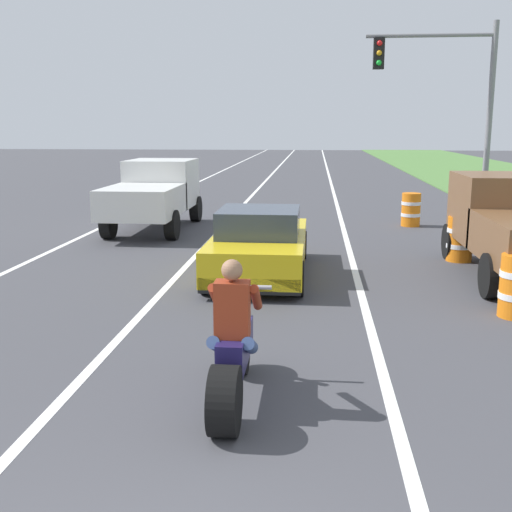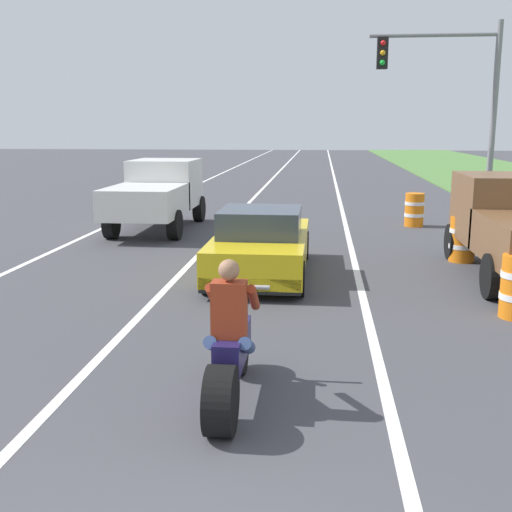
{
  "view_description": "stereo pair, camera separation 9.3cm",
  "coord_description": "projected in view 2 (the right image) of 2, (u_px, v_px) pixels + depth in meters",
  "views": [
    {
      "loc": [
        0.93,
        -2.74,
        2.94
      ],
      "look_at": [
        0.05,
        6.58,
        1.0
      ],
      "focal_mm": 43.66,
      "sensor_mm": 36.0,
      "label": 1
    },
    {
      "loc": [
        1.02,
        -2.73,
        2.94
      ],
      "look_at": [
        0.05,
        6.58,
        1.0
      ],
      "focal_mm": 43.66,
      "sensor_mm": 36.0,
      "label": 2
    }
  ],
  "objects": [
    {
      "name": "lane_stripe_centre_dashed",
      "position": [
        244.0,
        208.0,
        23.02
      ],
      "size": [
        0.14,
        120.0,
        0.01
      ],
      "primitive_type": "cube",
      "color": "white",
      "rests_on": "ground"
    },
    {
      "name": "construction_barrel_far",
      "position": [
        414.0,
        210.0,
        18.71
      ],
      "size": [
        0.58,
        0.58,
        1.0
      ],
      "color": "orange",
      "rests_on": "ground"
    },
    {
      "name": "motorcycle_with_rider",
      "position": [
        230.0,
        355.0,
        6.55
      ],
      "size": [
        0.7,
        2.21,
        1.62
      ],
      "color": "black",
      "rests_on": "ground"
    },
    {
      "name": "construction_barrel_mid",
      "position": [
        463.0,
        239.0,
        13.8
      ],
      "size": [
        0.58,
        0.58,
        1.0
      ],
      "color": "orange",
      "rests_on": "ground"
    },
    {
      "name": "pickup_truck_left_lane_white",
      "position": [
        158.0,
        192.0,
        18.02
      ],
      "size": [
        2.02,
        4.8,
        1.98
      ],
      "color": "silver",
      "rests_on": "ground"
    },
    {
      "name": "lane_stripe_right_solid",
      "position": [
        342.0,
        209.0,
        22.65
      ],
      "size": [
        0.14,
        120.0,
        0.01
      ],
      "primitive_type": "cube",
      "color": "white",
      "rests_on": "ground"
    },
    {
      "name": "traffic_light_mast_near",
      "position": [
        456.0,
        93.0,
        18.57
      ],
      "size": [
        3.84,
        0.34,
        6.0
      ],
      "color": "gray",
      "rests_on": "ground"
    },
    {
      "name": "sports_car_yellow",
      "position": [
        261.0,
        244.0,
        12.5
      ],
      "size": [
        1.84,
        4.3,
        1.37
      ],
      "color": "yellow",
      "rests_on": "ground"
    },
    {
      "name": "lane_stripe_left_solid",
      "position": [
        149.0,
        207.0,
        23.38
      ],
      "size": [
        0.14,
        120.0,
        0.01
      ],
      "primitive_type": "cube",
      "color": "white",
      "rests_on": "ground"
    }
  ]
}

